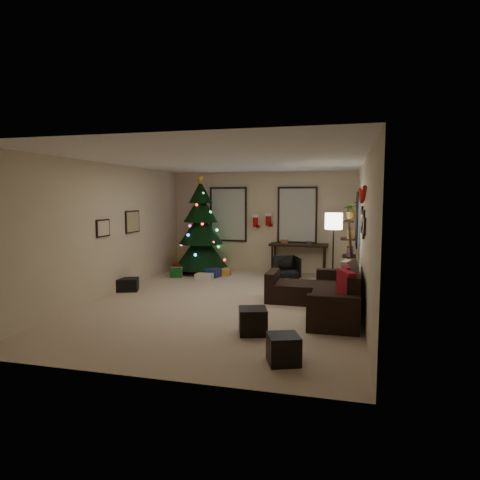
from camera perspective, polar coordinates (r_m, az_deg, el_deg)
name	(u,v)px	position (r m, az deg, el deg)	size (l,w,h in m)	color
floor	(227,302)	(8.13, -1.73, -8.50)	(7.00, 7.00, 0.00)	beige
ceiling	(227,161)	(7.90, -1.79, 10.83)	(7.00, 7.00, 0.00)	white
wall_back	(262,222)	(11.30, 3.09, 2.48)	(5.00, 5.00, 0.00)	beige
wall_front	(140,259)	(4.66, -13.60, -2.54)	(5.00, 5.00, 0.00)	beige
wall_left	(110,230)	(8.91, -17.42, 1.31)	(7.00, 7.00, 0.00)	beige
wall_right	(364,235)	(7.61, 16.66, 0.60)	(7.00, 7.00, 0.00)	beige
window_back_left	(228,214)	(11.48, -1.60, 3.54)	(1.05, 0.06, 1.50)	#728CB2
window_back_right	(297,215)	(11.12, 7.88, 3.41)	(1.05, 0.06, 1.50)	#728CB2
window_right_wall	(358,219)	(10.14, 15.88, 2.73)	(0.06, 0.90, 1.30)	#728CB2
christmas_tree	(201,232)	(11.11, -5.39, 1.12)	(1.43, 1.43, 2.66)	black
presents	(199,272)	(10.68, -5.67, -4.44)	(1.50, 1.00, 0.28)	navy
sofa	(326,295)	(7.67, 11.70, -7.45)	(1.70, 2.48, 0.82)	black
pillow_red_a	(346,286)	(6.71, 14.37, -6.16)	(0.13, 0.48, 0.48)	maroon
pillow_red_b	(346,278)	(7.33, 14.35, -5.15)	(0.11, 0.42, 0.42)	maroon
pillow_cream	(346,271)	(8.07, 14.33, -4.21)	(0.12, 0.41, 0.41)	#BCB498
ottoman_near	(253,321)	(6.26, 1.78, -11.08)	(0.40, 0.40, 0.38)	black
ottoman_far	(283,349)	(5.25, 6.00, -14.69)	(0.37, 0.37, 0.35)	black
desk	(299,247)	(10.93, 8.08, -1.01)	(1.51, 0.54, 0.81)	black
desk_chair	(286,267)	(10.38, 6.38, -3.77)	(0.55, 0.52, 0.57)	black
bookshelf	(350,251)	(9.50, 14.87, -1.45)	(0.30, 0.51, 1.73)	black
potted_plant	(351,208)	(9.14, 15.06, 4.33)	(0.43, 0.37, 0.48)	#4C4C4C
floor_lamp	(334,226)	(8.82, 12.75, 1.83)	(0.36, 0.36, 1.70)	black
art_map	(132,222)	(9.67, -14.57, 2.45)	(0.04, 0.60, 0.50)	black
art_abstract	(103,228)	(8.65, -18.33, 1.55)	(0.04, 0.45, 0.35)	black
gallery	(363,223)	(7.52, 16.58, 2.23)	(0.03, 1.25, 0.54)	black
garland	(362,195)	(7.58, 16.44, 6.01)	(0.08, 1.90, 0.30)	#A5140C
stocking_left	(256,221)	(11.14, 2.19, 2.66)	(0.20, 0.05, 0.36)	#990F0C
stocking_right	(269,219)	(11.18, 3.96, 2.84)	(0.20, 0.05, 0.36)	#990F0C
storage_bin	(125,285)	(9.36, -15.52, -5.93)	(0.55, 0.37, 0.27)	black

